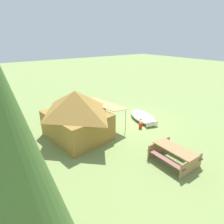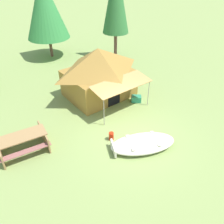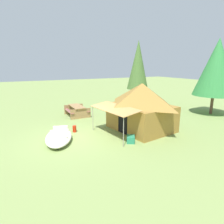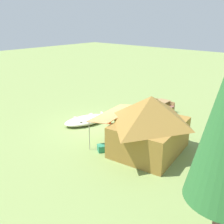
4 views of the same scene
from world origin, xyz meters
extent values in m
plane|color=#7E944F|center=(0.00, 0.00, 0.00)|extent=(80.00, 80.00, 0.00)
ellipsoid|color=silver|center=(-0.03, -0.86, 0.21)|extent=(2.98, 2.00, 0.42)
ellipsoid|color=#4E4C45|center=(-0.03, -0.86, 0.24)|extent=(2.73, 1.79, 0.15)
cube|color=beige|center=(0.49, -1.01, 0.38)|extent=(0.41, 0.97, 0.04)
cube|color=beige|center=(-0.55, -0.70, 0.38)|extent=(0.41, 0.97, 0.04)
cube|color=silver|center=(-1.23, -0.50, 0.23)|extent=(0.31, 0.80, 0.32)
cube|color=olive|center=(0.38, 3.88, 0.74)|extent=(3.71, 3.15, 1.48)
pyramid|color=olive|center=(0.38, 3.88, 2.10)|extent=(4.01, 3.40, 1.24)
cube|color=black|center=(0.56, 2.52, 0.62)|extent=(0.76, 0.13, 1.19)
cube|color=tan|center=(0.63, 1.95, 1.53)|extent=(3.17, 1.56, 0.18)
cylinder|color=gray|center=(2.11, 1.65, 0.70)|extent=(0.04, 0.04, 1.41)
cylinder|color=gray|center=(-0.71, 1.27, 0.70)|extent=(0.04, 0.04, 1.41)
cube|color=#9D784A|center=(-4.36, 1.45, 0.73)|extent=(1.94, 0.78, 0.04)
cube|color=#925851|center=(-4.36, 0.84, 0.43)|extent=(1.94, 0.26, 0.04)
cube|color=#925851|center=(-4.36, 2.05, 0.43)|extent=(1.94, 0.26, 0.04)
cube|color=#9D784A|center=(-5.23, 1.45, 0.35)|extent=(0.06, 1.48, 0.71)
cube|color=#9D784A|center=(-3.48, 1.44, 0.35)|extent=(0.06, 1.48, 0.71)
cube|color=#288560|center=(1.80, 2.25, 0.16)|extent=(0.65, 0.60, 0.33)
cylinder|color=red|center=(-0.93, 0.22, 0.19)|extent=(0.27, 0.27, 0.37)
cylinder|color=brown|center=(-0.11, 10.92, 0.73)|extent=(0.22, 0.22, 1.46)
cone|color=#31823E|center=(-0.11, 10.92, 3.56)|extent=(3.07, 3.07, 4.19)
cylinder|color=brown|center=(4.09, 8.37, 0.93)|extent=(0.24, 0.24, 1.86)
camera|label=1|loc=(-8.65, 7.99, 5.36)|focal=30.72mm
camera|label=2|loc=(-4.70, -6.43, 6.82)|focal=37.32mm
camera|label=3|loc=(9.24, -2.64, 3.74)|focal=30.73mm
camera|label=4|loc=(9.75, 9.78, 5.96)|focal=41.45mm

